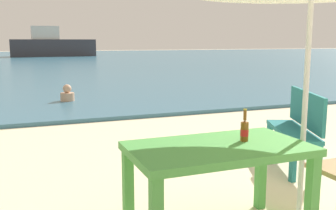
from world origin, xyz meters
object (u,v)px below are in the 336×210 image
at_px(beer_bottle_amber, 245,130).
at_px(boat_fishing_trawler, 52,45).
at_px(swimmer_person, 67,94).
at_px(picnic_table_green, 218,159).
at_px(bench_teal_center, 298,124).

distance_m(beer_bottle_amber, boat_fishing_trawler, 36.41).
xyz_separation_m(beer_bottle_amber, swimmer_person, (-0.52, 7.22, -0.61)).
bearing_deg(swimmer_person, picnic_table_green, -87.89).
bearing_deg(bench_teal_center, boat_fishing_trawler, 89.66).
bearing_deg(swimmer_person, beer_bottle_amber, -85.89).
distance_m(bench_teal_center, boat_fishing_trawler, 35.19).
bearing_deg(boat_fishing_trawler, beer_bottle_amber, -92.74).
bearing_deg(boat_fishing_trawler, picnic_table_green, -93.13).
xyz_separation_m(picnic_table_green, swimmer_person, (-0.27, 7.26, -0.41)).
xyz_separation_m(picnic_table_green, boat_fishing_trawler, (1.99, 36.40, 0.44)).
xyz_separation_m(beer_bottle_amber, bench_teal_center, (1.53, 1.18, -0.31)).
bearing_deg(bench_teal_center, beer_bottle_amber, -142.38).
relative_size(picnic_table_green, bench_teal_center, 1.12).
bearing_deg(swimmer_person, bench_teal_center, -71.28).
bearing_deg(beer_bottle_amber, bench_teal_center, 37.62).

